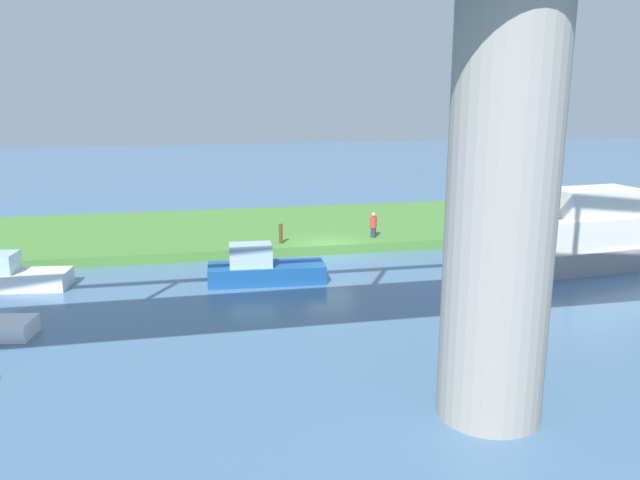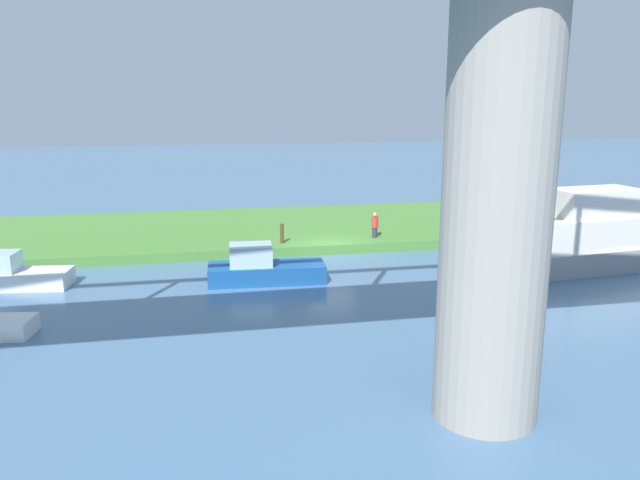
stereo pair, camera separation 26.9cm
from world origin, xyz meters
name	(u,v)px [view 2 (the right image)]	position (x,y,z in m)	size (l,w,h in m)	color
ground_plane	(331,255)	(0.00, 0.00, 0.00)	(160.00, 160.00, 0.00)	#4C7093
grassy_bank	(310,227)	(0.00, -6.00, 0.25)	(80.00, 12.00, 0.50)	#4C8438
bridge_pylon	(496,213)	(-0.30, 16.91, 5.27)	(2.62, 2.62, 10.54)	#9E998E
person_on_bank	(375,225)	(-2.76, -1.39, 1.20)	(0.40, 0.40, 1.39)	#2D334C
mooring_post	(282,234)	(2.39, -1.05, 1.02)	(0.20, 0.20, 1.03)	brown
houseboat_blue	(577,238)	(-10.73, 5.03, 1.56)	(8.45, 3.56, 4.20)	#99999E
skiff_small	(10,275)	(14.69, 2.76, 0.55)	(4.84, 2.25, 1.55)	white
pontoon_yellow	(263,268)	(3.97, 4.05, 0.61)	(5.21, 2.13, 1.70)	#195199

